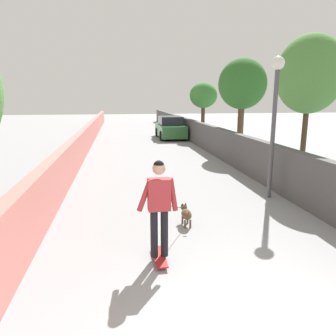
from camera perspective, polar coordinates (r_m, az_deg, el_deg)
The scene contains 11 objects.
ground_plane at distance 17.07m, azimuth -3.60°, elevation 2.94°, with size 80.00×80.00×0.00m, color gray.
wall_left at distance 15.03m, azimuth -15.43°, elevation 3.67°, with size 48.00×0.30×1.28m, color #CC726B.
fence_right at distance 15.67m, azimuth 9.08°, elevation 4.53°, with size 48.00×0.30×1.40m, color #4C4C4C.
tree_right_near at distance 12.14m, azimuth 23.98°, elevation 14.99°, with size 2.21×2.21×4.90m.
tree_right_mid at distance 16.97m, azimuth 13.15°, elevation 14.29°, with size 2.41×2.41×4.74m.
tree_right_distant at distance 22.54m, azimuth 6.34°, elevation 12.68°, with size 1.88×1.88×3.83m.
lamp_post at distance 9.33m, azimuth 18.61°, elevation 11.12°, with size 0.36×0.36×3.89m.
skateboard at distance 5.86m, azimuth -1.55°, elevation -15.56°, with size 0.80×0.21×0.08m.
person_skateboarder at distance 5.45m, azimuth -1.61°, elevation -5.98°, with size 0.22×0.71×1.72m.
dog at distance 7.24m, azimuth 3.23°, elevation -8.13°, with size 1.82×0.92×1.06m.
car_near at distance 22.68m, azimuth 0.42°, elevation 7.14°, with size 3.93×1.80×1.54m.
Camera 1 is at (-2.77, 1.54, 2.82)m, focal length 34.12 mm.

